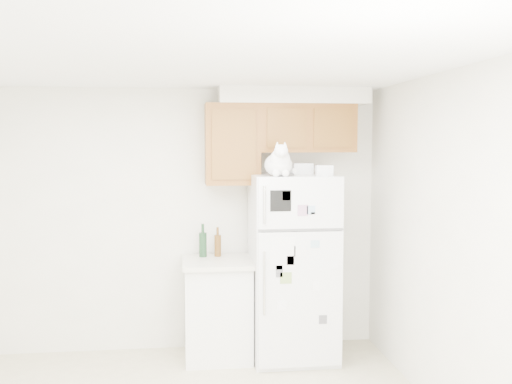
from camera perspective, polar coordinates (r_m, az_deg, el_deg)
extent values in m
cube|color=silver|center=(5.79, -7.35, -2.66)|extent=(3.80, 0.04, 2.50)
cube|color=silver|center=(4.24, 19.26, -5.61)|extent=(0.04, 4.00, 2.50)
cube|color=white|center=(3.77, -7.68, 12.43)|extent=(3.80, 4.00, 0.04)
cube|color=brown|center=(5.68, 4.81, 6.07)|extent=(0.90, 0.33, 0.45)
cube|color=brown|center=(5.58, -2.28, 4.57)|extent=(0.50, 0.33, 0.75)
cube|color=silver|center=(5.69, 3.56, 9.10)|extent=(1.40, 0.37, 0.15)
cube|color=silver|center=(5.57, 3.51, -7.10)|extent=(0.76, 0.72, 1.70)
cube|color=silver|center=(5.11, 4.32, -1.08)|extent=(0.74, 0.03, 0.44)
cube|color=silver|center=(5.26, 4.26, -10.22)|extent=(0.74, 0.03, 1.19)
cube|color=#59595B|center=(5.14, 4.31, -3.58)|extent=(0.74, 0.03, 0.02)
cylinder|color=silver|center=(5.03, 0.81, -1.22)|extent=(0.02, 0.02, 0.32)
cylinder|color=silver|center=(5.14, 0.80, -8.67)|extent=(0.02, 0.02, 0.55)
cube|color=black|center=(5.06, 2.36, -0.85)|extent=(0.18, 0.00, 0.18)
cube|color=white|center=(5.12, 2.57, -5.86)|extent=(0.22, 0.00, 0.28)
cube|color=#4F4F54|center=(5.15, 2.23, -7.55)|extent=(0.06, 0.00, 0.10)
cube|color=silver|center=(5.15, 4.21, -5.65)|extent=(0.10, 0.00, 0.09)
cube|color=#C14DA7|center=(5.15, 3.30, -6.53)|extent=(0.06, 0.00, 0.08)
cube|color=white|center=(5.13, 5.66, -2.28)|extent=(0.08, 0.00, 0.07)
cube|color=#A57696|center=(5.10, 4.48, -1.75)|extent=(0.09, 0.00, 0.09)
cube|color=white|center=(5.24, 5.76, -8.88)|extent=(0.06, 0.00, 0.09)
cube|color=#91B0CD|center=(5.11, 5.26, -1.72)|extent=(0.07, 0.00, 0.07)
cube|color=white|center=(5.22, 2.46, -10.73)|extent=(0.09, 0.00, 0.09)
cube|color=#4F4E53|center=(5.33, 6.39, -11.98)|extent=(0.07, 0.00, 0.08)
cube|color=white|center=(5.06, 2.91, -0.36)|extent=(0.07, 0.00, 0.08)
cube|color=#8EB7C9|center=(5.16, 5.65, -4.96)|extent=(0.08, 0.00, 0.06)
cube|color=#7D984C|center=(5.17, 2.86, -8.18)|extent=(0.10, 0.00, 0.10)
cube|color=silver|center=(5.24, 7.46, -6.93)|extent=(0.07, 0.00, 0.06)
cube|color=white|center=(5.64, -3.66, -11.23)|extent=(0.60, 0.60, 0.88)
cube|color=beige|center=(5.52, -3.67, -6.69)|extent=(0.64, 0.64, 0.04)
ellipsoid|color=white|center=(5.21, 2.14, 2.59)|extent=(0.24, 0.32, 0.20)
ellipsoid|color=white|center=(5.12, 2.30, 3.07)|extent=(0.17, 0.14, 0.19)
sphere|color=white|center=(5.07, 2.40, 3.88)|extent=(0.12, 0.12, 0.12)
cone|color=white|center=(5.06, 2.04, 4.56)|extent=(0.04, 0.04, 0.05)
cone|color=white|center=(5.08, 2.76, 4.56)|extent=(0.04, 0.04, 0.05)
cone|color=#D88C8C|center=(5.06, 2.05, 4.51)|extent=(0.02, 0.02, 0.03)
cone|color=#D88C8C|center=(5.07, 2.78, 4.50)|extent=(0.02, 0.02, 0.03)
sphere|color=white|center=(5.02, 2.50, 3.66)|extent=(0.05, 0.05, 0.05)
sphere|color=white|center=(5.08, 1.91, 1.81)|extent=(0.06, 0.06, 0.06)
sphere|color=white|center=(5.10, 2.83, 1.81)|extent=(0.06, 0.06, 0.06)
cylinder|color=white|center=(5.34, 3.02, 1.95)|extent=(0.15, 0.20, 0.07)
cube|color=white|center=(5.54, 4.46, 2.22)|extent=(0.18, 0.13, 0.10)
cube|color=white|center=(5.38, 6.51, 2.08)|extent=(0.16, 0.12, 0.09)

